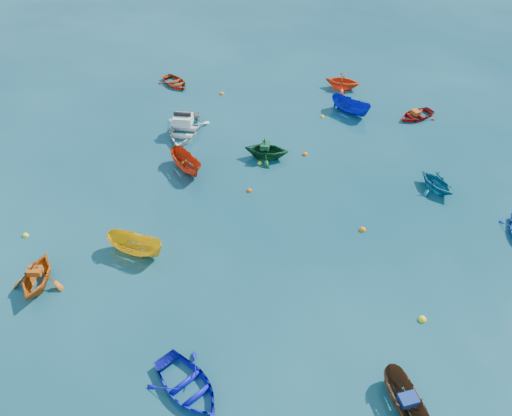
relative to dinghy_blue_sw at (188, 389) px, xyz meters
name	(u,v)px	position (x,y,z in m)	size (l,w,h in m)	color
ground	(295,278)	(6.40, 3.54, 0.00)	(160.00, 160.00, 0.00)	#093646
dinghy_blue_sw	(188,389)	(0.00, 0.00, 0.00)	(2.42, 3.39, 0.70)	#0F11C0
sampan_brown_mid	(403,405)	(7.52, -3.78, 0.00)	(1.04, 2.77, 1.07)	#56341F
dinghy_orange_w	(40,284)	(-5.03, 7.81, 0.00)	(2.45, 2.84, 1.50)	#D26113
sampan_yellow_mid	(137,252)	(-0.29, 8.11, 0.00)	(1.18, 3.12, 1.21)	yellow
dinghy_cyan_se	(435,189)	(16.85, 6.52, 0.00)	(2.07, 2.41, 1.27)	#156687
sampan_orange_n	(187,170)	(4.00, 13.78, 0.00)	(1.14, 3.02, 1.17)	#BA3311
dinghy_green_n	(266,157)	(8.97, 13.10, 0.00)	(2.36, 2.74, 1.44)	#0F4220
dinghy_red_ne	(416,117)	(20.51, 13.54, 0.00)	(1.94, 2.71, 0.56)	#A3120D
sampan_blue_far	(350,113)	(16.56, 15.82, 0.00)	(1.16, 3.08, 1.19)	#0D19AA
dinghy_red_far	(175,85)	(6.18, 24.48, 0.00)	(1.97, 2.75, 0.57)	#A82C0E
dinghy_orange_far	(342,88)	(17.80, 19.14, 0.00)	(2.27, 2.63, 1.39)	#EA4316
motorboat_white	(184,133)	(4.97, 17.76, 0.00)	(2.97, 4.15, 1.46)	white
tarp_blue_a	(408,400)	(7.50, -3.93, 0.70)	(0.68, 0.52, 0.33)	navy
tarp_orange_a	(35,271)	(-5.01, 7.85, 0.90)	(0.64, 0.49, 0.31)	#B54B12
tarp_green_b	(265,146)	(8.89, 13.16, 0.89)	(0.69, 0.52, 0.33)	#134D28
tarp_orange_b	(416,112)	(20.41, 13.52, 0.42)	(0.58, 0.44, 0.28)	#CD5015
buoy_ye_a	(422,320)	(10.62, -0.77, 0.00)	(0.38, 0.38, 0.38)	yellow
buoy_or_b	(362,230)	(11.16, 5.18, 0.00)	(0.36, 0.36, 0.36)	orange
buoy_ye_b	(26,236)	(-5.48, 11.51, 0.00)	(0.32, 0.32, 0.32)	#FFF21A
buoy_or_c	(249,191)	(6.76, 10.47, 0.00)	(0.32, 0.32, 0.32)	#DD590C
buoy_ye_c	(260,163)	(8.35, 12.69, 0.00)	(0.29, 0.29, 0.29)	yellow
buoy_or_d	(305,155)	(11.36, 12.46, 0.00)	(0.34, 0.34, 0.34)	orange
buoy_ye_d	(184,163)	(4.02, 14.49, 0.00)	(0.37, 0.37, 0.37)	yellow
buoy_or_e	(222,94)	(9.01, 21.73, 0.00)	(0.35, 0.35, 0.35)	orange
buoy_ye_e	(322,117)	(14.49, 16.03, 0.00)	(0.30, 0.30, 0.30)	yellow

